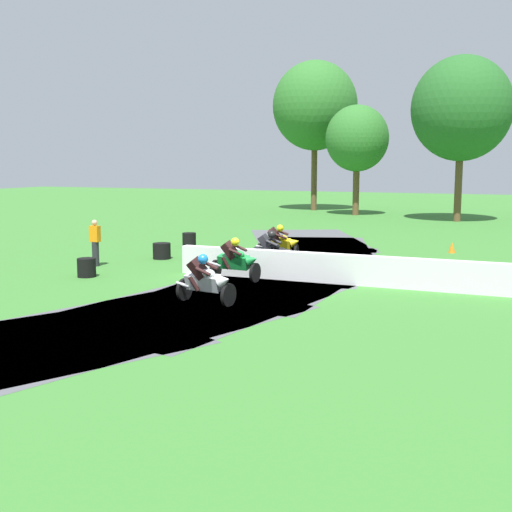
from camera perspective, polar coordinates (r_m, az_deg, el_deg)
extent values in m
plane|color=#38752D|center=(20.66, 1.62, -1.99)|extent=(120.00, 120.00, 0.00)
cube|color=#515156|center=(15.12, -12.38, -5.92)|extent=(7.47, 10.34, 0.01)
cube|color=#515156|center=(17.58, -3.54, -3.77)|extent=(6.23, 9.98, 0.01)
cube|color=#515156|center=(20.66, 1.61, -1.97)|extent=(4.84, 9.37, 0.01)
cube|color=#515156|center=(24.04, 4.14, -0.56)|extent=(6.02, 9.90, 0.01)
cube|color=#515156|center=(27.56, 4.88, 0.54)|extent=(7.28, 10.30, 0.01)
cube|color=#515156|center=(31.09, 4.42, 1.41)|extent=(8.36, 10.44, 0.01)
cube|color=white|center=(19.23, 18.06, -1.78)|extent=(18.13, 0.53, 0.90)
cylinder|color=black|center=(16.74, -2.39, -3.39)|extent=(0.20, 0.76, 0.76)
cylinder|color=black|center=(17.54, -6.20, -2.90)|extent=(0.20, 0.76, 0.76)
cube|color=silver|center=(17.00, -4.54, -2.25)|extent=(1.05, 0.54, 0.47)
ellipsoid|color=silver|center=(16.79, -4.21, -1.52)|extent=(0.49, 0.40, 0.32)
cone|color=silver|center=(16.57, -2.71, -2.11)|extent=(0.44, 0.45, 0.48)
cylinder|color=#B2B2B7|center=(17.31, -6.32, -2.47)|extent=(0.42, 0.15, 0.18)
cube|color=#331919|center=(16.89, -5.01, -1.07)|extent=(0.55, 0.44, 0.63)
sphere|color=#1E7FE0|center=(16.65, -4.59, -0.27)|extent=(0.26, 0.26, 0.26)
cylinder|color=#331919|center=(16.85, -3.92, -0.81)|extent=(0.44, 0.13, 0.24)
cylinder|color=#331919|center=(16.59, -4.59, -1.35)|extent=(0.44, 0.13, 0.24)
cylinder|color=#331919|center=(17.22, -4.70, -1.86)|extent=(0.30, 0.22, 0.42)
cylinder|color=#331919|center=(16.97, -5.38, -2.41)|extent=(0.30, 0.22, 0.42)
cylinder|color=black|center=(20.03, -0.08, -1.46)|extent=(0.16, 0.73, 0.73)
cylinder|color=black|center=(20.72, -3.50, -1.15)|extent=(0.16, 0.73, 0.73)
cube|color=#198438|center=(20.26, -1.92, -0.52)|extent=(1.03, 0.46, 0.46)
ellipsoid|color=#198438|center=(20.08, -1.57, 0.14)|extent=(0.47, 0.37, 0.30)
cone|color=#198438|center=(19.89, -0.27, -0.33)|extent=(0.42, 0.42, 0.47)
cylinder|color=#B2B2B7|center=(20.50, -3.51, -0.73)|extent=(0.42, 0.13, 0.17)
cube|color=#331919|center=(20.17, -2.26, 0.51)|extent=(0.53, 0.41, 0.62)
sphere|color=yellow|center=(19.97, -1.81, 1.23)|extent=(0.26, 0.26, 0.26)
cylinder|color=#331919|center=(20.17, -1.33, 0.71)|extent=(0.43, 0.11, 0.24)
cylinder|color=#331919|center=(19.88, -1.82, 0.35)|extent=(0.43, 0.11, 0.24)
cylinder|color=#331919|center=(20.48, -2.12, -0.25)|extent=(0.28, 0.20, 0.42)
cylinder|color=#331919|center=(20.20, -2.62, -0.61)|extent=(0.28, 0.20, 0.42)
cylinder|color=black|center=(21.83, 2.84, -0.65)|extent=(0.10, 0.67, 0.67)
cylinder|color=black|center=(22.32, -0.56, -0.45)|extent=(0.10, 0.67, 0.67)
cube|color=black|center=(21.99, 1.09, 0.20)|extent=(1.00, 0.34, 0.43)
ellipsoid|color=black|center=(21.87, 1.51, 0.84)|extent=(0.44, 0.31, 0.27)
cone|color=black|center=(21.73, 2.76, 0.42)|extent=(0.40, 0.36, 0.44)
cylinder|color=#B2B2B7|center=(22.12, -0.46, 0.01)|extent=(0.41, 0.11, 0.17)
cube|color=#28282D|center=(21.93, 0.86, 1.18)|extent=(0.50, 0.37, 0.59)
sphere|color=black|center=(21.79, 1.37, 1.88)|extent=(0.26, 0.26, 0.26)
cylinder|color=#28282D|center=(21.99, 1.70, 1.32)|extent=(0.43, 0.12, 0.24)
cylinder|color=#28282D|center=(21.66, 1.38, 1.11)|extent=(0.43, 0.12, 0.24)
cylinder|color=#28282D|center=(22.21, 0.82, 0.39)|extent=(0.27, 0.16, 0.42)
cylinder|color=#28282D|center=(21.89, 0.48, 0.17)|extent=(0.27, 0.16, 0.42)
cylinder|color=black|center=(24.65, 3.49, 0.32)|extent=(0.20, 0.76, 0.75)
cylinder|color=black|center=(24.94, 0.32, 0.43)|extent=(0.20, 0.76, 0.75)
cube|color=yellow|center=(24.66, 1.86, 1.01)|extent=(1.05, 0.54, 0.47)
ellipsoid|color=yellow|center=(24.52, 2.23, 1.55)|extent=(0.49, 0.40, 0.31)
cone|color=yellow|center=(24.48, 3.40, 1.21)|extent=(0.42, 0.42, 0.48)
cylinder|color=#B2B2B7|center=(24.72, 0.45, 0.76)|extent=(0.42, 0.19, 0.18)
cube|color=#331919|center=(24.52, 1.62, 1.82)|extent=(0.52, 0.47, 0.63)
sphere|color=yellow|center=(24.37, 2.09, 2.42)|extent=(0.26, 0.26, 0.26)
cylinder|color=#331919|center=(24.62, 2.34, 2.03)|extent=(0.43, 0.21, 0.24)
cylinder|color=#331919|center=(24.29, 2.18, 1.69)|extent=(0.43, 0.21, 0.24)
cylinder|color=#331919|center=(24.85, 1.53, 1.23)|extent=(0.27, 0.24, 0.42)
cylinder|color=#331919|center=(24.53, 1.36, 0.89)|extent=(0.27, 0.24, 0.42)
cylinder|color=black|center=(21.67, -14.38, -1.49)|extent=(0.59, 0.59, 0.20)
cylinder|color=black|center=(21.64, -14.40, -0.97)|extent=(0.59, 0.59, 0.20)
cylinder|color=black|center=(21.61, -14.42, -0.45)|extent=(0.59, 0.59, 0.20)
cylinder|color=black|center=(25.15, -8.12, -0.02)|extent=(0.67, 0.67, 0.20)
cylinder|color=black|center=(25.12, -8.13, 0.43)|extent=(0.67, 0.67, 0.20)
cylinder|color=black|center=(25.09, -8.14, 0.89)|extent=(0.67, 0.67, 0.20)
cylinder|color=black|center=(28.64, -5.78, 1.01)|extent=(0.59, 0.59, 0.20)
cylinder|color=black|center=(28.62, -5.78, 1.41)|extent=(0.59, 0.59, 0.20)
cylinder|color=black|center=(28.59, -5.79, 1.80)|extent=(0.59, 0.59, 0.20)
cylinder|color=#232328|center=(23.79, -13.66, 0.17)|extent=(0.24, 0.24, 0.86)
cube|color=orange|center=(23.70, -13.72, 1.87)|extent=(0.34, 0.22, 0.56)
sphere|color=tan|center=(23.66, -13.75, 2.81)|extent=(0.20, 0.20, 0.20)
cone|color=orange|center=(27.68, 16.54, 0.72)|extent=(0.28, 0.28, 0.44)
cylinder|color=brown|center=(42.40, 17.04, 5.74)|extent=(0.44, 0.44, 4.26)
ellipsoid|color=#235B23|center=(42.49, 17.31, 12.05)|extent=(5.99, 5.99, 6.29)
cylinder|color=brown|center=(45.96, 8.62, 5.62)|extent=(0.44, 0.44, 3.40)
ellipsoid|color=#2D6B28|center=(45.94, 8.71, 10.00)|extent=(4.27, 4.27, 4.48)
cylinder|color=brown|center=(50.30, 5.03, 6.86)|extent=(0.44, 0.44, 5.09)
ellipsoid|color=#2D6B28|center=(50.46, 5.11, 12.78)|extent=(6.27, 6.27, 6.59)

